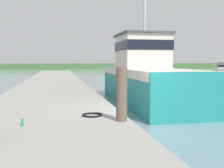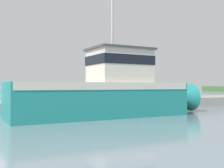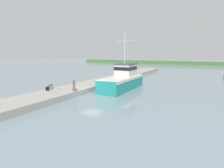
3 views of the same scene
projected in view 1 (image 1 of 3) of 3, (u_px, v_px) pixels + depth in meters
ground_plane at (144, 128)px, 9.96m from camera, size 320.00×320.00×0.00m
dock_pier at (47, 122)px, 9.30m from camera, size 4.73×80.00×0.75m
far_shoreline at (158, 66)px, 94.79m from camera, size 180.00×5.00×1.73m
fishing_boat_main at (145, 76)px, 16.29m from camera, size 3.32×12.18×8.70m
boat_green_anchored at (222, 73)px, 39.40m from camera, size 5.21×5.54×2.22m
mooring_post at (122, 94)px, 7.60m from camera, size 0.30×0.30×1.46m
hose_coil at (92, 115)px, 8.36m from camera, size 0.61×0.61×0.06m
water_bottle_on_curb at (22, 122)px, 7.03m from camera, size 0.07×0.07×0.19m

